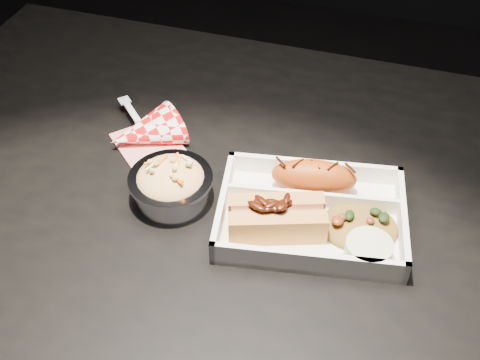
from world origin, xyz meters
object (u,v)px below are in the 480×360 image
(fried_pastry, at_px, (314,177))
(hotdog, at_px, (277,216))
(napkin_fork, at_px, (145,133))
(dining_table, at_px, (238,228))
(foil_coleslaw_cup, at_px, (171,183))
(food_tray, at_px, (311,217))

(fried_pastry, distance_m, hotdog, 0.09)
(napkin_fork, bearing_deg, fried_pastry, 37.07)
(dining_table, bearing_deg, foil_coleslaw_cup, -147.24)
(food_tray, relative_size, napkin_fork, 1.76)
(dining_table, height_order, foil_coleslaw_cup, foil_coleslaw_cup)
(dining_table, height_order, hotdog, hotdog)
(dining_table, distance_m, napkin_fork, 0.21)
(fried_pastry, bearing_deg, foil_coleslaw_cup, -159.41)
(dining_table, distance_m, food_tray, 0.16)
(food_tray, relative_size, foil_coleslaw_cup, 2.35)
(dining_table, bearing_deg, food_tray, -17.59)
(food_tray, distance_m, fried_pastry, 0.06)
(dining_table, relative_size, foil_coleslaw_cup, 10.17)
(foil_coleslaw_cup, xyz_separation_m, napkin_fork, (-0.09, 0.11, -0.02))
(dining_table, xyz_separation_m, foil_coleslaw_cup, (-0.08, -0.05, 0.12))
(dining_table, height_order, food_tray, food_tray)
(hotdog, height_order, foil_coleslaw_cup, foil_coleslaw_cup)
(dining_table, distance_m, fried_pastry, 0.16)
(food_tray, bearing_deg, napkin_fork, 152.58)
(food_tray, bearing_deg, hotdog, -149.23)
(dining_table, relative_size, hotdog, 8.54)
(food_tray, bearing_deg, fried_pastry, 90.00)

